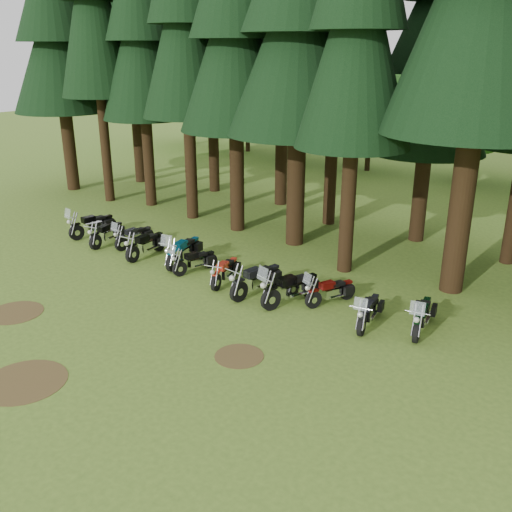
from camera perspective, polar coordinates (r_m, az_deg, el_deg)
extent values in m
plane|color=#486A23|center=(18.89, -13.20, -5.98)|extent=(120.00, 120.00, 0.00)
cylinder|color=#311F10|center=(36.04, -18.21, 10.66)|extent=(0.73, 0.73, 5.51)
cone|color=black|center=(35.63, -19.19, 19.03)|extent=(5.49, 5.49, 6.89)
cylinder|color=#311F10|center=(32.59, -14.88, 11.18)|extent=(0.52, 0.52, 6.77)
cone|color=black|center=(32.28, -16.00, 22.61)|extent=(3.92, 3.92, 8.47)
cylinder|color=#311F10|center=(31.26, -10.72, 9.98)|extent=(0.58, 0.58, 5.53)
cone|color=black|center=(30.78, -11.40, 19.71)|extent=(4.32, 4.32, 6.91)
cylinder|color=#311F10|center=(28.48, -6.56, 9.67)|extent=(0.58, 0.58, 5.99)
cone|color=black|center=(28.00, -7.06, 21.29)|extent=(4.32, 4.32, 7.49)
cylinder|color=#311F10|center=(26.37, -1.93, 8.47)|extent=(0.66, 0.66, 5.57)
cone|color=black|center=(25.81, -2.07, 20.14)|extent=(4.95, 4.95, 6.96)
cylinder|color=#311F10|center=(24.42, 4.02, 7.63)|extent=(0.77, 0.77, 5.70)
cone|color=black|center=(23.83, 4.36, 20.54)|extent=(5.81, 5.81, 7.12)
cylinder|color=#311F10|center=(21.51, 9.21, 5.68)|extent=(0.55, 0.55, 5.71)
cone|color=black|center=(20.83, 10.10, 20.39)|extent=(4.15, 4.15, 7.14)
cylinder|color=#311F10|center=(20.50, 19.90, 5.31)|extent=(0.80, 0.80, 6.62)
cylinder|color=#311F10|center=(37.12, -11.73, 11.77)|extent=(0.67, 0.67, 5.87)
cone|color=black|center=(36.75, -12.39, 20.46)|extent=(5.00, 5.00, 7.33)
cylinder|color=#311F10|center=(33.97, -4.27, 11.08)|extent=(0.60, 0.60, 5.53)
cone|color=black|center=(33.53, -4.51, 20.04)|extent=(4.52, 4.52, 6.91)
cylinder|color=#311F10|center=(30.93, 2.54, 10.22)|extent=(0.65, 0.65, 5.55)
cone|color=black|center=(30.45, 2.71, 20.13)|extent=(4.85, 4.85, 6.94)
cylinder|color=#311F10|center=(27.54, 7.50, 8.77)|extent=(0.58, 0.58, 5.52)
cone|color=black|center=(27.00, 8.04, 19.83)|extent=(4.35, 4.35, 6.90)
cylinder|color=#311F10|center=(25.94, 16.16, 6.50)|extent=(0.66, 0.66, 4.70)
cone|color=black|center=(25.31, 17.19, 16.42)|extent=(4.94, 4.94, 5.87)
cone|color=black|center=(25.31, 17.88, 22.66)|extent=(3.95, 3.95, 4.96)
cylinder|color=#311F10|center=(51.16, -6.61, 12.87)|extent=(0.36, 0.36, 3.33)
sphere|color=#297121|center=(50.78, -6.82, 17.85)|extent=(7.78, 7.78, 7.78)
sphere|color=#297121|center=(49.25, -6.41, 16.88)|extent=(5.55, 5.55, 5.55)
cylinder|color=#311F10|center=(47.42, -0.83, 12.40)|extent=(0.36, 0.36, 3.29)
sphere|color=#297121|center=(47.01, -0.85, 17.71)|extent=(7.69, 7.69, 7.69)
sphere|color=#297121|center=(45.54, -0.26, 16.65)|extent=(5.49, 5.49, 5.49)
cylinder|color=#311F10|center=(43.29, 4.12, 11.25)|extent=(0.36, 0.36, 2.80)
sphere|color=#297121|center=(42.86, 4.25, 16.18)|extent=(6.53, 6.53, 6.53)
sphere|color=#297121|center=(41.67, 4.93, 15.15)|extent=(4.67, 4.67, 4.67)
cylinder|color=#311F10|center=(40.64, 11.15, 10.15)|extent=(0.36, 0.36, 2.55)
sphere|color=#297121|center=(40.20, 11.48, 14.92)|extent=(5.95, 5.95, 5.95)
sphere|color=#297121|center=(39.19, 12.29, 13.86)|extent=(4.25, 4.25, 4.25)
cylinder|color=#311F10|center=(39.27, 20.18, 8.89)|extent=(0.36, 0.36, 2.47)
sphere|color=#297121|center=(38.82, 20.78, 13.65)|extent=(5.76, 5.76, 5.76)
sphere|color=#297121|center=(37.95, 21.76, 12.52)|extent=(4.12, 4.12, 4.12)
cylinder|color=#4C3D1E|center=(20.28, -22.96, -5.23)|extent=(1.80, 1.80, 0.01)
cylinder|color=#4C3D1E|center=(16.25, -1.70, -9.96)|extent=(1.40, 1.40, 0.01)
cylinder|color=#4C3D1E|center=(16.29, -22.17, -11.56)|extent=(2.20, 2.20, 0.01)
cylinder|color=black|center=(26.67, -17.51, 2.26)|extent=(0.22, 0.72, 0.70)
cylinder|color=black|center=(27.42, -14.48, 3.05)|extent=(0.22, 0.72, 0.70)
cube|color=silver|center=(27.03, -15.89, 2.88)|extent=(0.38, 0.77, 0.36)
cube|color=black|center=(26.81, -16.42, 3.54)|extent=(0.38, 0.62, 0.26)
cube|color=black|center=(27.05, -15.51, 3.68)|extent=(0.38, 0.62, 0.13)
cube|color=silver|center=(26.27, -18.33, 4.06)|extent=(0.46, 0.18, 0.42)
cylinder|color=black|center=(25.19, -15.76, 1.34)|extent=(0.29, 0.68, 0.66)
cylinder|color=black|center=(26.31, -13.57, 2.35)|extent=(0.29, 0.68, 0.66)
cube|color=silver|center=(25.75, -14.59, 2.08)|extent=(0.44, 0.75, 0.34)
cube|color=black|center=(25.48, -14.98, 2.70)|extent=(0.42, 0.61, 0.24)
cube|color=black|center=(25.82, -14.32, 2.91)|extent=(0.42, 0.61, 0.12)
cylinder|color=black|center=(24.76, -13.32, 1.18)|extent=(0.14, 0.61, 0.61)
cylinder|color=black|center=(25.60, -10.78, 2.01)|extent=(0.14, 0.61, 0.61)
cube|color=silver|center=(25.17, -11.96, 1.81)|extent=(0.27, 0.65, 0.32)
cube|color=#232329|center=(24.95, -12.40, 2.41)|extent=(0.28, 0.51, 0.22)
cube|color=black|center=(25.21, -11.63, 2.57)|extent=(0.28, 0.51, 0.11)
cube|color=silver|center=(24.35, -13.99, 2.85)|extent=(0.39, 0.12, 0.37)
cylinder|color=black|center=(23.32, -12.24, 0.17)|extent=(0.24, 0.70, 0.69)
cylinder|color=black|center=(24.44, -9.68, 1.29)|extent=(0.24, 0.70, 0.69)
cube|color=silver|center=(23.88, -10.86, 0.99)|extent=(0.39, 0.76, 0.35)
cube|color=black|center=(23.60, -11.31, 1.69)|extent=(0.39, 0.61, 0.25)
cube|color=black|center=(23.94, -10.54, 1.91)|extent=(0.39, 0.61, 0.13)
cylinder|color=black|center=(22.12, -8.37, -0.63)|extent=(0.34, 0.75, 0.73)
cylinder|color=black|center=(23.49, -6.14, 0.73)|extent=(0.34, 0.75, 0.73)
cube|color=silver|center=(22.81, -7.16, 0.35)|extent=(0.50, 0.83, 0.38)
cube|color=navy|center=(22.47, -7.54, 1.10)|extent=(0.48, 0.67, 0.27)
cube|color=black|center=(22.90, -6.87, 1.38)|extent=(0.48, 0.67, 0.13)
cube|color=silver|center=(21.53, -8.97, 1.53)|extent=(0.49, 0.25, 0.44)
cylinder|color=black|center=(21.65, -7.64, -1.27)|extent=(0.26, 0.60, 0.59)
cylinder|color=black|center=(22.32, -4.59, -0.48)|extent=(0.26, 0.60, 0.59)
cube|color=silver|center=(21.97, -6.00, -0.65)|extent=(0.39, 0.66, 0.30)
cube|color=black|center=(21.76, -6.49, 0.02)|extent=(0.37, 0.54, 0.21)
cube|color=black|center=(21.97, -5.57, 0.16)|extent=(0.37, 0.54, 0.11)
cube|color=silver|center=(21.26, -8.36, 0.56)|extent=(0.39, 0.20, 0.35)
cylinder|color=black|center=(20.24, -4.02, -2.66)|extent=(0.30, 0.63, 0.62)
cylinder|color=black|center=(21.46, -2.29, -1.25)|extent=(0.30, 0.63, 0.62)
cube|color=silver|center=(20.85, -3.08, -1.67)|extent=(0.44, 0.71, 0.32)
cube|color=red|center=(20.55, -3.35, -1.01)|extent=(0.42, 0.58, 0.23)
cube|color=black|center=(20.93, -2.84, -0.70)|extent=(0.42, 0.58, 0.11)
cylinder|color=black|center=(19.34, -1.72, -3.57)|extent=(0.23, 0.74, 0.73)
cylinder|color=black|center=(20.46, 1.78, -2.19)|extent=(0.23, 0.74, 0.73)
cube|color=silver|center=(19.89, 0.19, -2.56)|extent=(0.39, 0.80, 0.38)
cube|color=black|center=(19.57, -0.33, -1.69)|extent=(0.40, 0.64, 0.27)
cube|color=black|center=(19.92, 0.71, -1.42)|extent=(0.40, 0.64, 0.13)
cylinder|color=black|center=(18.74, 1.48, -4.38)|extent=(0.35, 0.75, 0.74)
cylinder|color=black|center=(19.74, 5.50, -3.13)|extent=(0.35, 0.75, 0.74)
cube|color=silver|center=(19.22, 3.68, -3.43)|extent=(0.51, 0.84, 0.38)
cube|color=black|center=(18.91, 3.10, -2.50)|extent=(0.49, 0.68, 0.27)
cube|color=black|center=(19.23, 4.30, -2.27)|extent=(0.49, 0.68, 0.13)
cube|color=silver|center=(18.16, 0.67, -1.79)|extent=(0.49, 0.26, 0.44)
cylinder|color=black|center=(18.98, 5.75, -4.37)|extent=(0.34, 0.61, 0.60)
cylinder|color=black|center=(19.77, 9.11, -3.49)|extent=(0.34, 0.61, 0.60)
cube|color=silver|center=(19.36, 7.58, -3.68)|extent=(0.47, 0.69, 0.31)
cube|color=#650D0A|center=(19.11, 7.12, -2.91)|extent=(0.44, 0.57, 0.22)
cube|color=black|center=(19.36, 8.12, -2.76)|extent=(0.44, 0.57, 0.11)
cube|color=silver|center=(18.51, 5.14, -2.27)|extent=(0.40, 0.25, 0.36)
cylinder|color=black|center=(17.47, 10.50, -6.89)|extent=(0.27, 0.64, 0.62)
cylinder|color=black|center=(18.75, 11.74, -5.01)|extent=(0.27, 0.64, 0.62)
cube|color=silver|center=(18.11, 11.20, -5.61)|extent=(0.41, 0.70, 0.32)
cube|color=black|center=(17.77, 11.09, -4.90)|extent=(0.39, 0.57, 0.23)
cube|color=black|center=(18.17, 11.45, -4.48)|extent=(0.39, 0.57, 0.11)
cube|color=silver|center=(16.85, 10.42, -4.74)|extent=(0.41, 0.21, 0.37)
cylinder|color=black|center=(17.45, 15.76, -7.32)|extent=(0.29, 0.67, 0.66)
cylinder|color=black|center=(18.83, 16.61, -5.28)|extent=(0.29, 0.67, 0.66)
cube|color=silver|center=(18.14, 16.26, -5.94)|extent=(0.44, 0.75, 0.34)
cube|color=black|center=(17.78, 16.24, -5.20)|extent=(0.42, 0.61, 0.24)
cube|color=black|center=(18.22, 16.48, -4.74)|extent=(0.42, 0.61, 0.12)
cube|color=silver|center=(16.79, 15.86, -5.06)|extent=(0.44, 0.22, 0.40)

